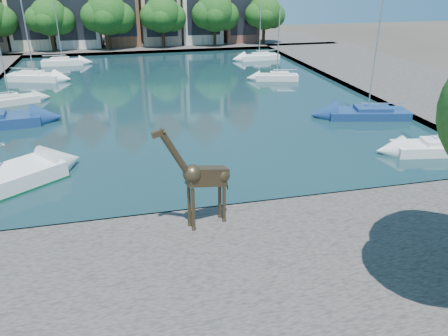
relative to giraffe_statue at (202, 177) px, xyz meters
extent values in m
plane|color=#38332B|center=(1.81, 1.57, -2.91)|extent=(160.00, 160.00, 0.00)
cube|color=black|center=(1.81, 25.57, -2.87)|extent=(38.00, 50.00, 0.08)
cube|color=#534C48|center=(1.81, -5.43, -2.66)|extent=(50.00, 14.00, 0.50)
cube|color=#534C48|center=(1.81, 57.57, -2.66)|extent=(60.00, 16.00, 0.50)
cube|color=#534C48|center=(26.81, 25.57, -2.66)|extent=(14.00, 52.00, 0.50)
cube|color=beige|center=(-15.19, 57.57, 3.84)|extent=(5.88, 9.00, 12.50)
cube|color=black|center=(-15.19, 53.09, 3.84)|extent=(4.80, 0.05, 9.38)
cube|color=silver|center=(-8.69, 57.57, 2.84)|extent=(6.37, 9.00, 10.50)
cube|color=black|center=(-8.69, 53.09, 2.84)|extent=(5.20, 0.05, 7.88)
cube|color=brown|center=(-2.19, 57.57, 4.09)|extent=(5.39, 9.00, 13.00)
cube|color=black|center=(-2.19, 53.09, 4.09)|extent=(4.40, 0.05, 9.75)
cube|color=tan|center=(3.81, 57.57, 3.34)|extent=(5.88, 9.00, 11.50)
cube|color=black|center=(3.81, 53.09, 3.34)|extent=(4.80, 0.05, 8.62)
cube|color=beige|center=(10.31, 57.57, 3.59)|extent=(6.37, 9.00, 12.00)
cube|color=black|center=(10.31, 53.09, 3.59)|extent=(5.20, 0.05, 9.00)
cube|color=brown|center=(16.81, 57.57, 2.84)|extent=(5.39, 9.00, 10.50)
cube|color=black|center=(16.81, 53.09, 2.84)|extent=(4.40, 0.05, 7.88)
sphere|color=#173C11|center=(-18.51, 52.37, 1.91)|extent=(4.20, 4.20, 4.20)
cylinder|color=#332114|center=(-12.19, 52.07, -0.81)|extent=(0.50, 0.50, 3.20)
sphere|color=#173C11|center=(-12.19, 52.07, 2.35)|extent=(5.20, 5.20, 5.20)
sphere|color=#173C11|center=(-10.63, 52.37, 1.83)|extent=(3.90, 3.90, 3.90)
sphere|color=#173C11|center=(-13.62, 51.67, 2.09)|extent=(3.64, 3.64, 3.64)
cylinder|color=#332114|center=(-4.19, 52.07, -0.81)|extent=(0.50, 0.50, 3.20)
sphere|color=#173C11|center=(-4.19, 52.07, 2.59)|extent=(6.00, 6.00, 6.00)
sphere|color=#173C11|center=(-2.39, 52.37, 1.99)|extent=(4.50, 4.50, 4.50)
sphere|color=#173C11|center=(-5.84, 51.67, 2.29)|extent=(4.20, 4.20, 4.20)
cylinder|color=#332114|center=(3.81, 52.07, -0.81)|extent=(0.50, 0.50, 3.20)
sphere|color=#173C11|center=(3.81, 52.07, 2.41)|extent=(5.40, 5.40, 5.40)
sphere|color=#173C11|center=(5.43, 52.37, 1.87)|extent=(4.05, 4.05, 4.05)
sphere|color=#173C11|center=(2.33, 51.67, 2.14)|extent=(3.78, 3.78, 3.78)
cylinder|color=#332114|center=(11.81, 52.07, -0.81)|extent=(0.50, 0.50, 3.20)
sphere|color=#173C11|center=(11.81, 52.07, 2.53)|extent=(5.80, 5.80, 5.80)
sphere|color=#173C11|center=(13.55, 52.37, 1.95)|extent=(4.35, 4.35, 4.35)
sphere|color=#173C11|center=(10.22, 51.67, 2.24)|extent=(4.06, 4.06, 4.06)
cylinder|color=#332114|center=(19.81, 52.07, -0.81)|extent=(0.50, 0.50, 3.20)
sphere|color=#173C11|center=(19.81, 52.07, 2.35)|extent=(5.20, 5.20, 5.20)
sphere|color=#173C11|center=(21.37, 52.37, 1.83)|extent=(3.90, 3.90, 3.90)
sphere|color=#173C11|center=(18.38, 51.67, 2.09)|extent=(3.64, 3.64, 3.64)
cylinder|color=#3E311F|center=(-0.48, -0.36, -1.39)|extent=(0.16, 0.16, 2.04)
cylinder|color=#3E311F|center=(-0.59, 0.05, -1.39)|extent=(0.16, 0.16, 2.04)
cylinder|color=#3E311F|center=(1.02, 0.07, -1.39)|extent=(0.16, 0.16, 2.04)
cylinder|color=#3E311F|center=(0.90, 0.48, -1.39)|extent=(0.16, 0.16, 2.04)
cube|color=#3E311F|center=(0.26, 0.07, -0.03)|extent=(2.05, 1.05, 1.19)
cylinder|color=#3E311F|center=(-1.13, -0.32, 1.30)|extent=(1.34, 0.64, 2.11)
cube|color=#3E311F|center=(-1.80, -0.51, 2.33)|extent=(0.59, 0.32, 0.32)
cube|color=silver|center=(-13.02, 25.13, -2.43)|extent=(5.14, 3.16, 0.78)
cube|color=silver|center=(-13.02, 25.13, -2.17)|extent=(2.39, 1.80, 0.44)
cylinder|color=#B2B2B7|center=(-13.02, 25.13, 1.48)|extent=(0.10, 0.10, 7.39)
cube|color=white|center=(-12.35, 34.66, -2.36)|extent=(6.11, 3.76, 0.93)
cube|color=white|center=(-12.35, 34.66, -2.06)|extent=(2.84, 2.15, 0.51)
cylinder|color=#B2B2B7|center=(-12.35, 34.66, 2.83)|extent=(0.12, 0.12, 9.88)
cube|color=white|center=(-10.19, 43.35, -2.40)|extent=(5.17, 1.94, 0.86)
cube|color=white|center=(-10.19, 43.35, -2.11)|extent=(2.28, 1.32, 0.48)
cylinder|color=#B2B2B7|center=(-10.19, 43.35, 1.81)|extent=(0.11, 0.11, 7.93)
cube|color=silver|center=(16.81, 5.99, -2.40)|extent=(5.81, 2.87, 0.86)
cube|color=silver|center=(16.81, 5.99, -2.11)|extent=(2.63, 1.76, 0.48)
cube|color=navy|center=(16.46, 14.02, -2.41)|extent=(6.90, 3.68, 0.83)
cube|color=navy|center=(16.46, 14.02, -2.13)|extent=(3.15, 2.20, 0.46)
cylinder|color=#B2B2B7|center=(16.46, 14.02, 2.96)|extent=(0.11, 0.11, 10.29)
cube|color=silver|center=(13.81, 28.74, -2.42)|extent=(4.92, 2.72, 0.81)
cube|color=silver|center=(13.81, 28.74, -2.15)|extent=(2.26, 1.61, 0.45)
cylinder|color=#B2B2B7|center=(13.81, 28.74, 1.32)|extent=(0.11, 0.11, 7.05)
cube|color=white|center=(15.67, 41.10, -2.41)|extent=(5.54, 2.34, 0.83)
cube|color=white|center=(15.67, 41.10, -2.14)|extent=(2.47, 1.52, 0.46)
cylinder|color=#B2B2B7|center=(15.67, 41.10, 1.20)|extent=(0.11, 0.11, 6.77)
camera|label=1|loc=(-3.01, -16.94, 8.16)|focal=35.00mm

